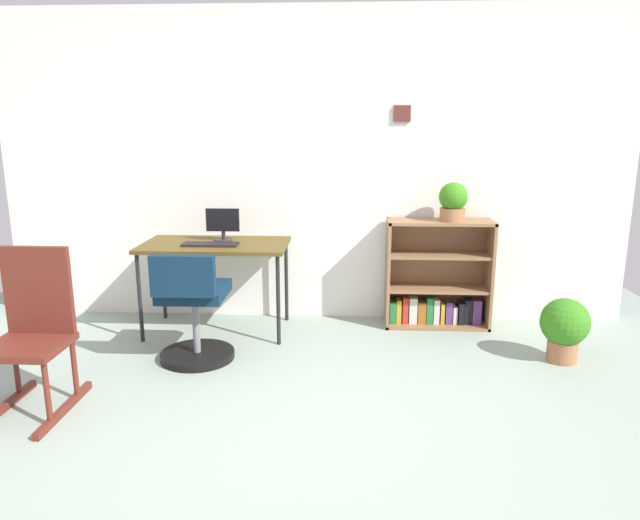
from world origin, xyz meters
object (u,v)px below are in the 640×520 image
at_px(monitor, 223,224).
at_px(keyboard, 210,244).
at_px(desk, 215,250).
at_px(office_chair, 193,313).
at_px(rocking_chair, 33,330).
at_px(bookshelf_low, 436,280).
at_px(potted_plant_floor, 564,326).
at_px(potted_plant_on_shelf, 453,201).

bearing_deg(monitor, keyboard, -108.36).
relative_size(desk, office_chair, 1.40).
bearing_deg(keyboard, rocking_chair, -121.46).
relative_size(bookshelf_low, potted_plant_floor, 1.93).
xyz_separation_m(monitor, office_chair, (-0.07, -0.72, -0.49)).
bearing_deg(potted_plant_on_shelf, bookshelf_low, 149.03).
relative_size(monitor, bookshelf_low, 0.30).
relative_size(monitor, rocking_chair, 0.28).
distance_m(rocking_chair, bookshelf_low, 2.98).
bearing_deg(rocking_chair, keyboard, 58.54).
bearing_deg(monitor, office_chair, -95.25).
height_order(monitor, bookshelf_low, monitor).
height_order(keyboard, rocking_chair, rocking_chair).
xyz_separation_m(keyboard, office_chair, (-0.01, -0.54, -0.37)).
bearing_deg(keyboard, desk, 81.16).
bearing_deg(monitor, desk, -116.61).
relative_size(desk, monitor, 4.29).
distance_m(rocking_chair, potted_plant_floor, 3.42).
bearing_deg(potted_plant_floor, potted_plant_on_shelf, 135.38).
xyz_separation_m(keyboard, potted_plant_on_shelf, (1.87, 0.29, 0.30)).
bearing_deg(desk, monitor, 63.39).
relative_size(monitor, potted_plant_on_shelf, 0.86).
distance_m(desk, monitor, 0.21).
xyz_separation_m(keyboard, rocking_chair, (-0.75, -1.22, -0.26)).
xyz_separation_m(desk, office_chair, (-0.02, -0.63, -0.31)).
xyz_separation_m(monitor, potted_plant_on_shelf, (1.81, 0.10, 0.18)).
relative_size(office_chair, potted_plant_on_shelf, 2.66).
bearing_deg(office_chair, potted_plant_on_shelf, 23.77).
relative_size(desk, potted_plant_floor, 2.49).
xyz_separation_m(keyboard, bookshelf_low, (1.78, 0.34, -0.35)).
xyz_separation_m(monitor, potted_plant_floor, (2.50, -0.58, -0.60)).
bearing_deg(rocking_chair, bookshelf_low, 31.75).
relative_size(keyboard, potted_plant_on_shelf, 1.39).
bearing_deg(bookshelf_low, desk, -171.93).
height_order(monitor, office_chair, monitor).
bearing_deg(bookshelf_low, monitor, -174.81).
height_order(rocking_chair, bookshelf_low, rocking_chair).
height_order(desk, keyboard, keyboard).
height_order(keyboard, potted_plant_floor, keyboard).
xyz_separation_m(monitor, bookshelf_low, (1.72, 0.16, -0.48)).
bearing_deg(office_chair, bookshelf_low, 26.26).
xyz_separation_m(keyboard, potted_plant_floor, (2.56, -0.40, -0.47)).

